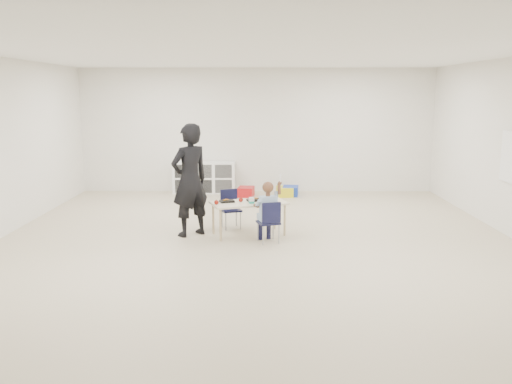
{
  "coord_description": "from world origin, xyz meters",
  "views": [
    {
      "loc": [
        0.05,
        -7.85,
        2.24
      ],
      "look_at": [
        0.0,
        -0.26,
        0.85
      ],
      "focal_mm": 38.0,
      "sensor_mm": 36.0,
      "label": 1
    }
  ],
  "objects_px": {
    "table": "(249,218)",
    "cubby_shelf": "(204,178)",
    "adult": "(190,180)",
    "child": "(268,210)",
    "chair_near": "(268,222)"
  },
  "relations": [
    {
      "from": "cubby_shelf",
      "to": "adult",
      "type": "xyz_separation_m",
      "value": [
        0.16,
        -3.75,
        0.54
      ]
    },
    {
      "from": "child",
      "to": "adult",
      "type": "xyz_separation_m",
      "value": [
        -1.23,
        0.4,
        0.38
      ]
    },
    {
      "from": "child",
      "to": "cubby_shelf",
      "type": "xyz_separation_m",
      "value": [
        -1.39,
        4.15,
        -0.16
      ]
    },
    {
      "from": "adult",
      "to": "table",
      "type": "bearing_deg",
      "value": 141.45
    },
    {
      "from": "table",
      "to": "cubby_shelf",
      "type": "relative_size",
      "value": 0.93
    },
    {
      "from": "cubby_shelf",
      "to": "adult",
      "type": "height_order",
      "value": "adult"
    },
    {
      "from": "table",
      "to": "child",
      "type": "height_order",
      "value": "child"
    },
    {
      "from": "table",
      "to": "child",
      "type": "bearing_deg",
      "value": -73.69
    },
    {
      "from": "child",
      "to": "adult",
      "type": "relative_size",
      "value": 0.57
    },
    {
      "from": "child",
      "to": "adult",
      "type": "distance_m",
      "value": 1.35
    },
    {
      "from": "table",
      "to": "chair_near",
      "type": "height_order",
      "value": "chair_near"
    },
    {
      "from": "table",
      "to": "cubby_shelf",
      "type": "bearing_deg",
      "value": 87.77
    },
    {
      "from": "table",
      "to": "child",
      "type": "relative_size",
      "value": 1.28
    },
    {
      "from": "table",
      "to": "child",
      "type": "distance_m",
      "value": 0.58
    },
    {
      "from": "cubby_shelf",
      "to": "table",
      "type": "bearing_deg",
      "value": -73.75
    }
  ]
}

